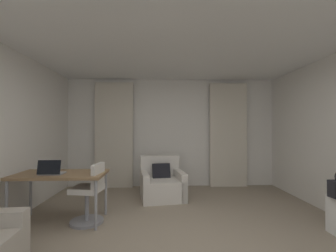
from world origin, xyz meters
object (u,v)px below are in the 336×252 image
(desk_chair, at_px, (90,196))
(laptop, at_px, (51,171))
(armchair, at_px, (162,184))
(desk, at_px, (61,177))

(desk_chair, relative_size, laptop, 2.74)
(armchair, height_order, laptop, laptop)
(desk, distance_m, laptop, 0.18)
(armchair, bearing_deg, laptop, -142.34)
(desk_chair, height_order, laptop, laptop)
(desk, bearing_deg, laptop, -129.97)
(laptop, bearing_deg, desk_chair, 7.15)
(desk, relative_size, laptop, 4.04)
(desk, xyz_separation_m, laptop, (-0.09, -0.11, 0.11))
(laptop, bearing_deg, armchair, 37.66)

